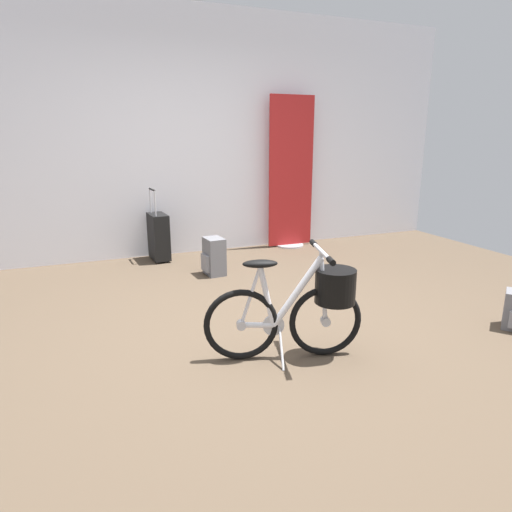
{
  "coord_description": "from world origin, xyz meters",
  "views": [
    {
      "loc": [
        -1.2,
        -2.73,
        1.4
      ],
      "look_at": [
        -0.01,
        0.2,
        0.55
      ],
      "focal_mm": 31.41,
      "sensor_mm": 36.0,
      "label": 1
    }
  ],
  "objects_px": {
    "rolling_suitcase": "(159,236)",
    "backpack_on_floor": "(214,257)",
    "folding_bike_foreground": "(304,304)",
    "floor_banner_stand": "(291,180)"
  },
  "relations": [
    {
      "from": "folding_bike_foreground",
      "to": "backpack_on_floor",
      "type": "distance_m",
      "value": 1.94
    },
    {
      "from": "rolling_suitcase",
      "to": "backpack_on_floor",
      "type": "relative_size",
      "value": 2.14
    },
    {
      "from": "floor_banner_stand",
      "to": "backpack_on_floor",
      "type": "xyz_separation_m",
      "value": [
        -1.29,
        -0.84,
        -0.66
      ]
    },
    {
      "from": "floor_banner_stand",
      "to": "backpack_on_floor",
      "type": "height_order",
      "value": "floor_banner_stand"
    },
    {
      "from": "rolling_suitcase",
      "to": "folding_bike_foreground",
      "type": "bearing_deg",
      "value": -80.67
    },
    {
      "from": "folding_bike_foreground",
      "to": "backpack_on_floor",
      "type": "bearing_deg",
      "value": 90.59
    },
    {
      "from": "folding_bike_foreground",
      "to": "backpack_on_floor",
      "type": "xyz_separation_m",
      "value": [
        -0.02,
        1.94,
        -0.17
      ]
    },
    {
      "from": "floor_banner_stand",
      "to": "folding_bike_foreground",
      "type": "distance_m",
      "value": 3.09
    },
    {
      "from": "floor_banner_stand",
      "to": "backpack_on_floor",
      "type": "bearing_deg",
      "value": -146.88
    },
    {
      "from": "floor_banner_stand",
      "to": "folding_bike_foreground",
      "type": "relative_size",
      "value": 1.89
    }
  ]
}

